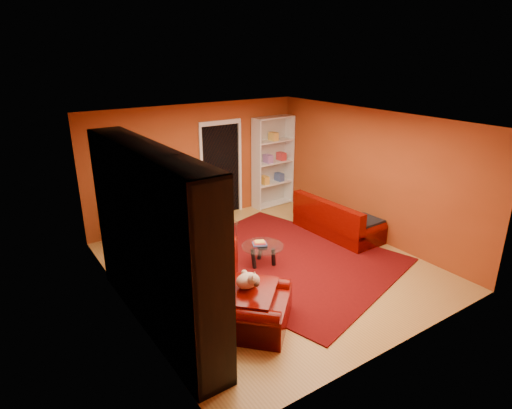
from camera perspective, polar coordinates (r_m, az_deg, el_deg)
floor at (r=7.81m, az=1.65°, el=-8.28°), size 5.00×5.50×0.05m
ceiling at (r=6.95m, az=1.87°, el=11.33°), size 5.00×5.50×0.05m
wall_back at (r=9.57m, az=-7.97°, el=5.46°), size 5.00×0.05×2.60m
wall_left at (r=6.25m, az=-17.50°, el=-3.30°), size 0.05×5.50×2.60m
wall_right at (r=8.92m, az=15.12°, el=3.87°), size 0.05×5.50×2.60m
doorway at (r=9.86m, az=-4.65°, el=4.52°), size 1.06×0.60×2.16m
rug at (r=7.96m, az=3.71°, el=-7.41°), size 4.19×4.56×0.02m
media_unit at (r=5.86m, az=-13.63°, el=-4.75°), size 0.58×3.33×2.55m
christmas_tree at (r=8.60m, az=-14.59°, el=0.81°), size 1.35×1.35×1.94m
gift_box_teal at (r=8.35m, az=-14.72°, el=-5.66°), size 0.37×0.37×0.30m
gift_box_green at (r=8.55m, az=-5.65°, el=-4.55°), size 0.30×0.30×0.27m
gift_box_red at (r=8.82m, az=-11.76°, el=-4.35°), size 0.22×0.22×0.20m
white_bookshelf at (r=10.42m, az=2.28°, el=5.65°), size 1.06×0.43×2.24m
armchair at (r=6.05m, az=-0.79°, el=-12.20°), size 1.62×1.62×0.90m
dog at (r=5.99m, az=-1.17°, el=-10.12°), size 0.50×0.49×0.29m
sofa at (r=9.06m, az=10.91°, el=-1.52°), size 0.91×1.91×0.81m
coffee_table at (r=7.72m, az=0.87°, el=-6.75°), size 1.00×1.00×0.47m
acrylic_chair at (r=8.51m, az=-4.38°, el=-2.38°), size 0.46×0.50×0.88m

